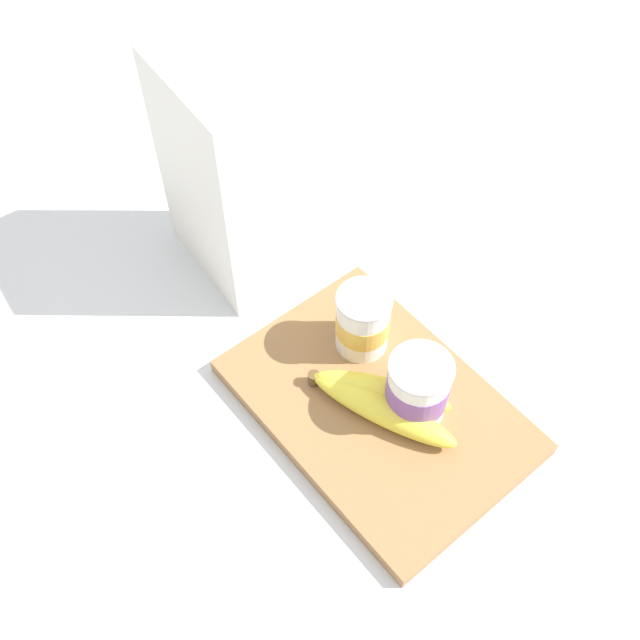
{
  "coord_description": "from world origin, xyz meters",
  "views": [
    {
      "loc": [
        0.3,
        -0.33,
        0.78
      ],
      "look_at": [
        -0.11,
        0.0,
        0.07
      ],
      "focal_mm": 42.15,
      "sensor_mm": 36.0,
      "label": 1
    }
  ],
  "objects_px": {
    "cutting_board": "(377,406)",
    "yogurt_cup_front": "(363,321)",
    "yogurt_cup_back": "(418,388)",
    "cereal_box": "(214,182)",
    "banana_bunch": "(381,400)"
  },
  "relations": [
    {
      "from": "cutting_board",
      "to": "yogurt_cup_back",
      "type": "relative_size",
      "value": 3.87
    },
    {
      "from": "cutting_board",
      "to": "banana_bunch",
      "type": "relative_size",
      "value": 1.83
    },
    {
      "from": "cutting_board",
      "to": "yogurt_cup_front",
      "type": "bearing_deg",
      "value": 151.71
    },
    {
      "from": "yogurt_cup_front",
      "to": "banana_bunch",
      "type": "xyz_separation_m",
      "value": [
        0.08,
        -0.04,
        -0.03
      ]
    },
    {
      "from": "cutting_board",
      "to": "yogurt_cup_front",
      "type": "distance_m",
      "value": 0.1
    },
    {
      "from": "yogurt_cup_back",
      "to": "banana_bunch",
      "type": "xyz_separation_m",
      "value": [
        -0.02,
        -0.03,
        -0.03
      ]
    },
    {
      "from": "cereal_box",
      "to": "banana_bunch",
      "type": "bearing_deg",
      "value": -174.59
    },
    {
      "from": "cutting_board",
      "to": "cereal_box",
      "type": "height_order",
      "value": "cereal_box"
    },
    {
      "from": "yogurt_cup_front",
      "to": "banana_bunch",
      "type": "relative_size",
      "value": 0.48
    },
    {
      "from": "banana_bunch",
      "to": "yogurt_cup_back",
      "type": "bearing_deg",
      "value": 49.7
    },
    {
      "from": "cereal_box",
      "to": "yogurt_cup_front",
      "type": "height_order",
      "value": "cereal_box"
    },
    {
      "from": "yogurt_cup_front",
      "to": "cereal_box",
      "type": "bearing_deg",
      "value": -168.81
    },
    {
      "from": "cutting_board",
      "to": "yogurt_cup_back",
      "type": "xyz_separation_m",
      "value": [
        0.03,
        0.03,
        0.05
      ]
    },
    {
      "from": "cutting_board",
      "to": "banana_bunch",
      "type": "xyz_separation_m",
      "value": [
        0.01,
        -0.0,
        0.03
      ]
    },
    {
      "from": "cutting_board",
      "to": "cereal_box",
      "type": "distance_m",
      "value": 0.33
    }
  ]
}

